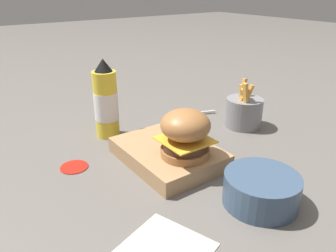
# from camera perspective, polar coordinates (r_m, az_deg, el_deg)

# --- Properties ---
(ground_plane) EXTENTS (6.00, 6.00, 0.00)m
(ground_plane) POSITION_cam_1_polar(r_m,az_deg,el_deg) (0.76, 1.89, -6.04)
(ground_plane) COLOR #5B5651
(serving_board) EXTENTS (0.24, 0.18, 0.04)m
(serving_board) POSITION_cam_1_polar(r_m,az_deg,el_deg) (0.75, -0.00, -4.79)
(serving_board) COLOR #A37A51
(serving_board) RESTS_ON ground_plane
(burger) EXTENTS (0.10, 0.10, 0.10)m
(burger) POSITION_cam_1_polar(r_m,az_deg,el_deg) (0.68, 3.03, -1.24)
(burger) COLOR #9E6638
(burger) RESTS_ON serving_board
(ketchup_bottle) EXTENTS (0.06, 0.06, 0.21)m
(ketchup_bottle) POSITION_cam_1_polar(r_m,az_deg,el_deg) (0.86, -10.74, 4.06)
(ketchup_bottle) COLOR yellow
(ketchup_bottle) RESTS_ON ground_plane
(fries_basket) EXTENTS (0.10, 0.10, 0.13)m
(fries_basket) POSITION_cam_1_polar(r_m,az_deg,el_deg) (0.94, 13.07, 2.47)
(fries_basket) COLOR slate
(fries_basket) RESTS_ON ground_plane
(side_bowl) EXTENTS (0.14, 0.14, 0.06)m
(side_bowl) POSITION_cam_1_polar(r_m,az_deg,el_deg) (0.63, 15.93, -10.47)
(side_bowl) COLOR #384C66
(side_bowl) RESTS_ON ground_plane
(spoon) EXTENTS (0.07, 0.15, 0.01)m
(spoon) POSITION_cam_1_polar(r_m,az_deg,el_deg) (1.00, 1.95, 2.02)
(spoon) COLOR silver
(spoon) RESTS_ON ground_plane
(ketchup_puddle) EXTENTS (0.06, 0.06, 0.00)m
(ketchup_puddle) POSITION_cam_1_polar(r_m,az_deg,el_deg) (0.76, -16.03, -6.81)
(ketchup_puddle) COLOR #B21E14
(ketchup_puddle) RESTS_ON ground_plane
(parchment_square) EXTENTS (0.16, 0.16, 0.00)m
(parchment_square) POSITION_cam_1_polar(r_m,az_deg,el_deg) (0.53, -0.78, -20.93)
(parchment_square) COLOR beige
(parchment_square) RESTS_ON ground_plane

